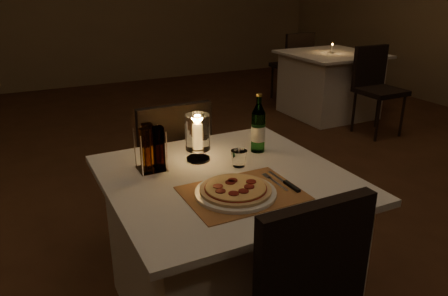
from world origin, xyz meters
name	(u,v)px	position (x,y,z in m)	size (l,w,h in m)	color
floor	(234,261)	(0.00, 0.00, -0.01)	(8.00, 10.00, 0.02)	#4A2B18
main_table	(226,248)	(-0.24, -0.36, 0.37)	(1.00, 1.00, 0.74)	silver
chair_far	(170,159)	(-0.24, 0.35, 0.55)	(0.42, 0.42, 0.90)	black
placemat	(242,193)	(-0.26, -0.54, 0.74)	(0.45, 0.34, 0.00)	#A56A39
plate	(236,193)	(-0.29, -0.54, 0.75)	(0.32, 0.32, 0.01)	white
pizza	(236,189)	(-0.29, -0.54, 0.77)	(0.28, 0.28, 0.02)	#D8B77F
fork	(273,181)	(-0.09, -0.51, 0.75)	(0.02, 0.18, 0.00)	silver
knife	(289,184)	(-0.06, -0.57, 0.75)	(0.02, 0.22, 0.01)	black
tumbler	(239,158)	(-0.14, -0.30, 0.78)	(0.07, 0.07, 0.07)	white
water_bottle	(258,129)	(0.03, -0.18, 0.86)	(0.07, 0.07, 0.29)	#67B360
hurricane_candle	(198,134)	(-0.28, -0.15, 0.87)	(0.11, 0.11, 0.22)	white
cruet_caddy	(151,150)	(-0.51, -0.17, 0.84)	(0.12, 0.12, 0.21)	white
neighbor_table_right	(329,84)	(2.38, 2.10, 0.37)	(1.00, 1.00, 0.74)	silver
neighbor_chair_ra	(375,81)	(2.38, 1.39, 0.55)	(0.42, 0.42, 0.90)	black
neighbor_chair_rb	(295,60)	(2.38, 2.82, 0.55)	(0.42, 0.42, 0.90)	black
neighbor_candle_right	(332,49)	(2.38, 2.10, 0.79)	(0.03, 0.03, 0.11)	white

